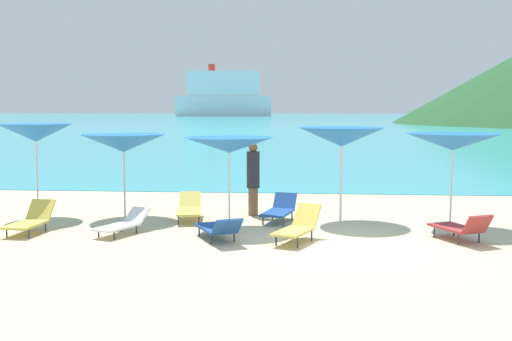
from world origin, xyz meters
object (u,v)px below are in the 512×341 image
at_px(lounge_chair_4, 298,226).
at_px(lounge_chair_2, 30,220).
at_px(umbrella_3, 341,137).
at_px(lounge_chair_1, 279,210).
at_px(umbrella_4, 453,142).
at_px(lounge_chair_7, 219,228).
at_px(lounge_chair_5, 189,208).
at_px(lounge_chair_9, 123,224).
at_px(umbrella_2, 229,145).
at_px(beachgoer_0, 253,177).
at_px(umbrella_0, 36,133).
at_px(cruise_ship, 224,96).
at_px(umbrella_1, 123,143).
at_px(lounge_chair_3, 461,227).

bearing_deg(lounge_chair_4, lounge_chair_2, -161.94).
distance_m(umbrella_3, lounge_chair_1, 2.35).
xyz_separation_m(umbrella_4, lounge_chair_7, (-5.22, -1.92, -1.73)).
height_order(lounge_chair_5, lounge_chair_9, lounge_chair_5).
xyz_separation_m(umbrella_2, beachgoer_0, (0.41, 1.69, -0.92)).
bearing_deg(lounge_chair_7, umbrella_2, -118.32).
xyz_separation_m(lounge_chair_4, beachgoer_0, (-1.22, 3.10, 0.69)).
distance_m(umbrella_0, lounge_chair_4, 7.38).
relative_size(umbrella_0, lounge_chair_9, 1.59).
xyz_separation_m(umbrella_2, cruise_ship, (-34.50, 245.59, 6.55)).
bearing_deg(lounge_chair_9, cruise_ship, 120.91).
bearing_deg(lounge_chair_9, umbrella_4, 34.20).
xyz_separation_m(umbrella_0, lounge_chair_9, (2.83, -1.93, -1.93)).
relative_size(lounge_chair_2, lounge_chair_7, 0.87).
height_order(lounge_chair_2, lounge_chair_9, lounge_chair_2).
distance_m(umbrella_2, umbrella_4, 5.20).
height_order(umbrella_1, lounge_chair_2, umbrella_1).
bearing_deg(lounge_chair_2, lounge_chair_5, 33.79).
xyz_separation_m(umbrella_0, lounge_chair_1, (6.24, -0.10, -1.87)).
relative_size(lounge_chair_9, cruise_ship, 0.04).
height_order(umbrella_0, lounge_chair_4, umbrella_0).
bearing_deg(lounge_chair_4, lounge_chair_5, 162.41).
height_order(umbrella_2, umbrella_3, umbrella_3).
bearing_deg(lounge_chair_9, umbrella_1, 129.15).
relative_size(umbrella_1, lounge_chair_4, 1.48).
height_order(lounge_chair_1, beachgoer_0, beachgoer_0).
height_order(lounge_chair_3, beachgoer_0, beachgoer_0).
xyz_separation_m(lounge_chair_3, lounge_chair_7, (-5.08, -0.37, -0.03)).
height_order(umbrella_3, lounge_chair_7, umbrella_3).
bearing_deg(umbrella_1, umbrella_2, -20.89).
bearing_deg(umbrella_2, umbrella_3, 21.20).
distance_m(umbrella_0, umbrella_2, 5.20).
relative_size(lounge_chair_5, lounge_chair_9, 1.14).
xyz_separation_m(umbrella_0, umbrella_3, (7.75, 0.05, -0.08)).
relative_size(umbrella_4, lounge_chair_2, 1.61).
distance_m(umbrella_2, lounge_chair_3, 5.41).
bearing_deg(lounge_chair_1, umbrella_3, 18.35).
height_order(umbrella_2, lounge_chair_7, umbrella_2).
height_order(lounge_chair_5, beachgoer_0, beachgoer_0).
relative_size(lounge_chair_1, lounge_chair_5, 0.92).
height_order(umbrella_0, umbrella_2, umbrella_0).
distance_m(umbrella_2, lounge_chair_1, 2.18).
relative_size(umbrella_2, cruise_ship, 0.06).
height_order(lounge_chair_1, lounge_chair_5, lounge_chair_1).
bearing_deg(umbrella_4, lounge_chair_7, -159.82).
bearing_deg(lounge_chair_3, lounge_chair_2, -26.61).
height_order(umbrella_0, lounge_chair_5, umbrella_0).
height_order(umbrella_4, lounge_chair_9, umbrella_4).
distance_m(umbrella_1, umbrella_3, 5.50).
xyz_separation_m(umbrella_2, lounge_chair_5, (-1.13, 0.88, -1.63)).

